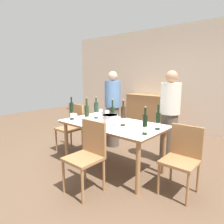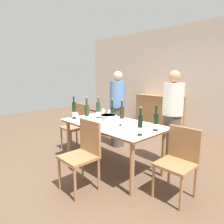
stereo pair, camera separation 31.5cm
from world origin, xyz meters
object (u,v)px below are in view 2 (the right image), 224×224
at_px(dining_table, 112,128).
at_px(wine_bottle_0, 98,111).
at_px(chair_near_front, 84,150).
at_px(person_host, 118,110).
at_px(chair_right_end, 179,158).
at_px(wine_bottle_1, 156,122).
at_px(wine_bottle_3, 74,111).
at_px(sideboard_cabinet, 158,112).
at_px(ice_bucket, 108,121).
at_px(wine_bottle_2, 122,117).
at_px(wine_glass_3, 112,125).
at_px(wine_glass_1, 124,125).
at_px(person_guest_left, 172,120).
at_px(wine_bottle_5, 140,126).
at_px(wine_glass_4, 76,115).
at_px(wine_bottle_6, 87,114).
at_px(wine_glass_0, 103,111).
at_px(chair_left_end, 77,123).
at_px(wine_glass_2, 110,112).
at_px(wine_bottle_4, 112,115).

xyz_separation_m(dining_table, wine_bottle_0, (-0.42, 0.07, 0.21)).
xyz_separation_m(chair_near_front, person_host, (-0.85, 1.49, 0.26)).
distance_m(wine_bottle_0, chair_right_end, 1.60).
relative_size(wine_bottle_1, wine_bottle_3, 0.90).
bearing_deg(sideboard_cabinet, ice_bucket, -70.44).
distance_m(ice_bucket, wine_bottle_2, 0.21).
height_order(sideboard_cabinet, ice_bucket, sideboard_cabinet).
relative_size(dining_table, wine_glass_3, 12.46).
distance_m(wine_bottle_0, wine_glass_1, 0.98).
xyz_separation_m(sideboard_cabinet, wine_bottle_0, (0.46, -2.59, 0.42)).
distance_m(person_host, person_guest_left, 1.28).
distance_m(sideboard_cabinet, wine_bottle_3, 2.97).
height_order(wine_bottle_5, chair_right_end, wine_bottle_5).
bearing_deg(wine_glass_4, wine_bottle_6, 6.22).
xyz_separation_m(wine_glass_0, wine_glass_3, (0.80, -0.54, -0.02)).
xyz_separation_m(sideboard_cabinet, wine_glass_4, (0.38, -2.99, 0.39)).
xyz_separation_m(wine_bottle_5, chair_right_end, (0.40, 0.28, -0.38)).
height_order(chair_right_end, person_host, person_host).
bearing_deg(wine_glass_0, wine_bottle_1, -4.53).
xyz_separation_m(wine_bottle_3, chair_left_end, (-0.45, 0.35, -0.36)).
bearing_deg(person_guest_left, wine_bottle_3, -140.55).
bearing_deg(person_guest_left, wine_glass_2, -151.72).
relative_size(wine_bottle_0, wine_bottle_4, 0.99).
relative_size(wine_bottle_2, wine_glass_4, 2.77).
height_order(wine_glass_1, chair_right_end, wine_glass_1).
xyz_separation_m(chair_right_end, person_guest_left, (-0.52, 0.71, 0.29)).
xyz_separation_m(wine_bottle_5, wine_glass_1, (-0.23, -0.05, -0.03)).
xyz_separation_m(wine_glass_0, wine_glass_1, (0.96, -0.47, -0.00)).
bearing_deg(person_host, wine_glass_4, -81.76).
bearing_deg(dining_table, wine_bottle_5, -15.39).
distance_m(sideboard_cabinet, dining_table, 2.81).
relative_size(wine_glass_3, person_host, 0.08).
height_order(wine_bottle_1, wine_glass_1, wine_bottle_1).
distance_m(wine_bottle_1, chair_right_end, 0.55).
height_order(ice_bucket, wine_glass_2, ice_bucket).
bearing_deg(chair_near_front, wine_glass_0, 125.12).
relative_size(wine_bottle_1, wine_glass_1, 2.39).
distance_m(chair_near_front, person_guest_left, 1.56).
xyz_separation_m(wine_glass_0, chair_near_front, (0.64, -0.90, -0.33)).
xyz_separation_m(wine_bottle_6, chair_near_front, (0.43, -0.38, -0.37)).
bearing_deg(chair_left_end, wine_bottle_3, -37.74).
height_order(wine_glass_1, chair_left_end, chair_left_end).
relative_size(wine_glass_1, wine_glass_2, 1.09).
bearing_deg(wine_glass_0, person_host, 109.79).
xyz_separation_m(wine_bottle_3, person_guest_left, (1.28, 1.06, -0.11)).
distance_m(wine_bottle_4, wine_glass_4, 0.62).
distance_m(wine_bottle_2, wine_glass_3, 0.31).
relative_size(sideboard_cabinet, chair_left_end, 1.42).
distance_m(chair_right_end, person_host, 1.96).
bearing_deg(wine_bottle_0, wine_glass_2, 69.99).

